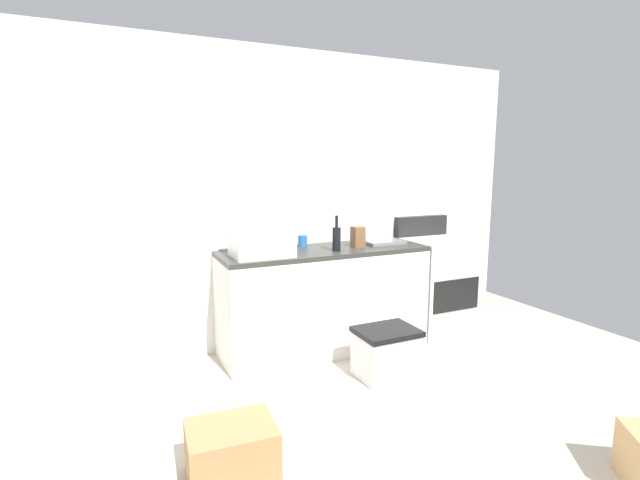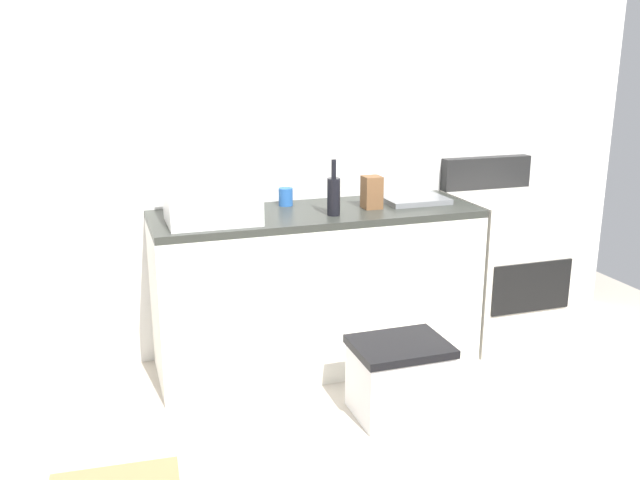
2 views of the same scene
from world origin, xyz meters
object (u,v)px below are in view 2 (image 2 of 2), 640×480
object	(u,v)px
microwave	(212,196)
coffee_mug	(286,197)
knife_block	(372,192)
stove_oven	(502,264)
wine_bottle	(334,195)
storage_bin	(399,378)

from	to	relation	value
microwave	coffee_mug	world-z (taller)	microwave
microwave	coffee_mug	distance (m)	0.54
microwave	knife_block	world-z (taller)	microwave
stove_oven	wine_bottle	xyz separation A→B (m)	(-1.17, -0.14, 0.54)
stove_oven	knife_block	size ratio (longest dim) A/B	6.11
coffee_mug	storage_bin	size ratio (longest dim) A/B	0.22
microwave	coffee_mug	size ratio (longest dim) A/B	4.60
coffee_mug	microwave	bearing A→B (deg)	-150.47
wine_bottle	storage_bin	world-z (taller)	wine_bottle
stove_oven	wine_bottle	size ratio (longest dim) A/B	3.67
knife_block	storage_bin	xyz separation A→B (m)	(-0.11, -0.66, -0.80)
coffee_mug	knife_block	xyz separation A→B (m)	(0.44, -0.22, 0.04)
knife_block	wine_bottle	bearing A→B (deg)	-160.05
knife_block	stove_oven	bearing A→B (deg)	2.75
coffee_mug	knife_block	bearing A→B (deg)	-26.32
stove_oven	coffee_mug	xyz separation A→B (m)	(-1.34, 0.17, 0.48)
storage_bin	coffee_mug	bearing A→B (deg)	110.39
wine_bottle	storage_bin	size ratio (longest dim) A/B	0.65
microwave	wine_bottle	size ratio (longest dim) A/B	1.53
stove_oven	wine_bottle	distance (m)	1.29
stove_oven	storage_bin	size ratio (longest dim) A/B	2.39
microwave	storage_bin	distance (m)	1.31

